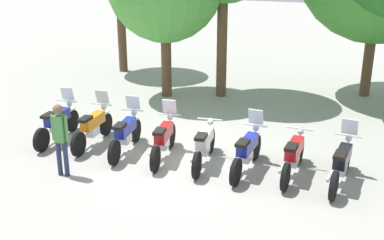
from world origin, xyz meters
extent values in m
plane|color=#9E9B93|center=(0.00, 0.00, 0.00)|extent=(80.00, 80.00, 0.00)
cylinder|color=black|center=(-3.81, 0.68, 0.32)|extent=(0.16, 0.65, 0.64)
cylinder|color=black|center=(-3.68, -0.86, 0.32)|extent=(0.16, 0.65, 0.64)
cube|color=silver|center=(-3.81, 0.68, 0.66)|extent=(0.15, 0.37, 0.04)
cube|color=navy|center=(-3.75, -0.04, 0.67)|extent=(0.34, 0.97, 0.30)
cube|color=silver|center=(-3.74, -0.09, 0.40)|extent=(0.25, 0.42, 0.24)
cube|color=black|center=(-3.71, -0.44, 0.86)|extent=(0.28, 0.46, 0.08)
cylinder|color=silver|center=(-3.80, 0.60, 0.64)|extent=(0.07, 0.23, 0.64)
cylinder|color=silver|center=(-3.79, 0.51, 0.97)|extent=(0.62, 0.09, 0.04)
sphere|color=silver|center=(-3.81, 0.64, 0.85)|extent=(0.17, 0.17, 0.16)
cylinder|color=silver|center=(-3.88, -0.40, 0.34)|extent=(0.13, 0.70, 0.07)
cube|color=silver|center=(-3.80, 0.57, 1.17)|extent=(0.37, 0.16, 0.39)
cylinder|color=black|center=(-2.74, 0.79, 0.32)|extent=(0.15, 0.65, 0.64)
cylinder|color=black|center=(-2.61, -0.76, 0.32)|extent=(0.15, 0.65, 0.64)
cube|color=silver|center=(-2.74, 0.79, 0.66)|extent=(0.15, 0.37, 0.04)
cube|color=orange|center=(-2.68, 0.06, 0.67)|extent=(0.34, 0.97, 0.30)
cube|color=silver|center=(-2.67, 0.01, 0.40)|extent=(0.25, 0.42, 0.24)
cube|color=black|center=(-2.64, -0.34, 0.86)|extent=(0.28, 0.46, 0.08)
cylinder|color=silver|center=(-2.73, 0.70, 0.64)|extent=(0.07, 0.23, 0.64)
cylinder|color=silver|center=(-2.72, 0.61, 0.97)|extent=(0.62, 0.09, 0.04)
sphere|color=silver|center=(-2.73, 0.74, 0.85)|extent=(0.17, 0.17, 0.16)
cylinder|color=silver|center=(-2.81, -0.30, 0.34)|extent=(0.13, 0.70, 0.07)
cube|color=silver|center=(-2.73, 0.67, 1.17)|extent=(0.37, 0.16, 0.39)
cylinder|color=black|center=(-1.72, 0.65, 0.32)|extent=(0.19, 0.65, 0.64)
cylinder|color=black|center=(-1.49, -0.89, 0.32)|extent=(0.19, 0.65, 0.64)
cube|color=silver|center=(-1.72, 0.65, 0.66)|extent=(0.17, 0.37, 0.04)
cube|color=navy|center=(-1.61, -0.07, 0.67)|extent=(0.39, 0.98, 0.30)
cube|color=silver|center=(-1.60, -0.12, 0.40)|extent=(0.28, 0.43, 0.24)
cube|color=black|center=(-1.55, -0.47, 0.86)|extent=(0.30, 0.47, 0.08)
cylinder|color=silver|center=(-1.70, 0.56, 0.64)|extent=(0.08, 0.23, 0.64)
cylinder|color=silver|center=(-1.69, 0.47, 0.97)|extent=(0.62, 0.13, 0.04)
sphere|color=silver|center=(-1.71, 0.60, 0.85)|extent=(0.18, 0.18, 0.16)
cylinder|color=silver|center=(-1.72, -0.44, 0.34)|extent=(0.17, 0.70, 0.07)
cube|color=silver|center=(-1.70, 0.53, 1.17)|extent=(0.38, 0.18, 0.39)
cylinder|color=black|center=(-0.67, 0.67, 0.32)|extent=(0.21, 0.65, 0.64)
cylinder|color=black|center=(-0.40, -0.86, 0.32)|extent=(0.21, 0.65, 0.64)
cube|color=silver|center=(-0.67, 0.67, 0.66)|extent=(0.18, 0.38, 0.04)
cube|color=red|center=(-0.54, -0.04, 0.67)|extent=(0.42, 0.98, 0.30)
cube|color=silver|center=(-0.53, -0.09, 0.40)|extent=(0.29, 0.43, 0.24)
cube|color=black|center=(-0.47, -0.44, 0.86)|extent=(0.31, 0.47, 0.08)
cylinder|color=silver|center=(-0.65, 0.58, 0.64)|extent=(0.09, 0.23, 0.64)
cylinder|color=silver|center=(-0.64, 0.49, 0.97)|extent=(0.62, 0.14, 0.04)
sphere|color=silver|center=(-0.66, 0.62, 0.85)|extent=(0.19, 0.19, 0.16)
cylinder|color=silver|center=(-0.64, -0.42, 0.34)|extent=(0.19, 0.70, 0.07)
cube|color=silver|center=(-0.65, 0.55, 1.17)|extent=(0.38, 0.19, 0.39)
cylinder|color=black|center=(0.43, 0.72, 0.32)|extent=(0.18, 0.65, 0.64)
cylinder|color=black|center=(0.63, -0.82, 0.32)|extent=(0.18, 0.65, 0.64)
cube|color=silver|center=(0.43, 0.72, 0.66)|extent=(0.17, 0.37, 0.04)
cube|color=silver|center=(0.53, 0.00, 0.67)|extent=(0.38, 0.98, 0.30)
cube|color=silver|center=(0.53, -0.05, 0.40)|extent=(0.27, 0.43, 0.24)
cube|color=black|center=(0.58, -0.40, 0.86)|extent=(0.29, 0.47, 0.08)
cylinder|color=silver|center=(0.45, 0.63, 0.64)|extent=(0.08, 0.23, 0.64)
cylinder|color=silver|center=(0.46, 0.54, 0.97)|extent=(0.62, 0.12, 0.04)
sphere|color=silver|center=(0.44, 0.67, 0.85)|extent=(0.18, 0.18, 0.16)
cylinder|color=silver|center=(0.41, -0.37, 0.34)|extent=(0.16, 0.70, 0.07)
cylinder|color=black|center=(1.63, 0.71, 0.32)|extent=(0.12, 0.64, 0.64)
cylinder|color=black|center=(1.58, -0.84, 0.32)|extent=(0.12, 0.64, 0.64)
cube|color=silver|center=(1.63, 0.71, 0.66)|extent=(0.13, 0.36, 0.04)
cube|color=navy|center=(1.61, -0.02, 0.67)|extent=(0.29, 0.96, 0.30)
cube|color=silver|center=(1.60, -0.07, 0.40)|extent=(0.23, 0.41, 0.24)
cube|color=black|center=(1.59, -0.42, 0.86)|extent=(0.26, 0.45, 0.08)
cylinder|color=silver|center=(1.63, 0.62, 0.64)|extent=(0.06, 0.23, 0.64)
cylinder|color=silver|center=(1.63, 0.53, 0.97)|extent=(0.62, 0.06, 0.04)
sphere|color=silver|center=(1.63, 0.66, 0.85)|extent=(0.17, 0.17, 0.16)
cylinder|color=silver|center=(1.43, -0.36, 0.34)|extent=(0.10, 0.70, 0.07)
cube|color=silver|center=(1.63, 0.59, 1.17)|extent=(0.36, 0.15, 0.39)
cylinder|color=black|center=(2.70, 0.87, 0.32)|extent=(0.12, 0.64, 0.64)
cylinder|color=black|center=(2.65, -0.68, 0.32)|extent=(0.12, 0.64, 0.64)
cube|color=silver|center=(2.70, 0.87, 0.66)|extent=(0.13, 0.36, 0.04)
cube|color=red|center=(2.68, 0.14, 0.67)|extent=(0.29, 0.96, 0.30)
cube|color=silver|center=(2.67, 0.09, 0.40)|extent=(0.23, 0.41, 0.24)
cube|color=black|center=(2.66, -0.26, 0.86)|extent=(0.25, 0.45, 0.08)
cylinder|color=silver|center=(2.69, 0.78, 0.64)|extent=(0.06, 0.23, 0.64)
cylinder|color=silver|center=(2.69, 0.69, 0.97)|extent=(0.62, 0.06, 0.04)
sphere|color=silver|center=(2.70, 0.82, 0.85)|extent=(0.16, 0.16, 0.16)
cylinder|color=silver|center=(2.50, -0.20, 0.34)|extent=(0.09, 0.70, 0.07)
cylinder|color=black|center=(3.81, 0.82, 0.32)|extent=(0.16, 0.65, 0.64)
cylinder|color=black|center=(3.67, -0.73, 0.32)|extent=(0.16, 0.65, 0.64)
cube|color=silver|center=(3.81, 0.82, 0.66)|extent=(0.15, 0.37, 0.04)
cube|color=black|center=(3.75, 0.09, 0.67)|extent=(0.34, 0.97, 0.30)
cube|color=silver|center=(3.74, 0.04, 0.40)|extent=(0.25, 0.42, 0.24)
cube|color=black|center=(3.71, -0.30, 0.86)|extent=(0.28, 0.46, 0.08)
cylinder|color=silver|center=(3.80, 0.73, 0.64)|extent=(0.07, 0.23, 0.64)
cylinder|color=silver|center=(3.80, 0.64, 0.97)|extent=(0.62, 0.09, 0.04)
sphere|color=silver|center=(3.81, 0.77, 0.85)|extent=(0.17, 0.17, 0.16)
cylinder|color=silver|center=(3.56, -0.24, 0.34)|extent=(0.13, 0.70, 0.07)
cube|color=silver|center=(3.80, 0.70, 1.17)|extent=(0.37, 0.16, 0.39)
cylinder|color=#232D4C|center=(-2.39, -1.85, 0.42)|extent=(0.13, 0.13, 0.84)
cylinder|color=#232D4C|center=(-2.22, -1.81, 0.42)|extent=(0.13, 0.13, 0.84)
cube|color=#4C8C47|center=(-2.31, -1.83, 1.16)|extent=(0.25, 0.24, 0.63)
cylinder|color=#4C8C47|center=(-2.46, -1.86, 1.18)|extent=(0.09, 0.09, 0.60)
cylinder|color=#4C8C47|center=(-2.15, -1.80, 1.18)|extent=(0.09, 0.09, 0.60)
sphere|color=brown|center=(-2.31, -1.83, 1.62)|extent=(0.27, 0.27, 0.23)
cylinder|color=brown|center=(-6.06, 7.72, 1.95)|extent=(0.36, 0.36, 3.89)
cylinder|color=brown|center=(-2.74, 4.98, 1.27)|extent=(0.36, 0.36, 2.54)
cylinder|color=brown|center=(-0.92, 5.70, 1.92)|extent=(0.36, 0.36, 3.83)
cylinder|color=brown|center=(3.92, 7.66, 1.37)|extent=(0.36, 0.36, 2.74)
camera|label=1|loc=(4.17, -10.11, 4.96)|focal=44.56mm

